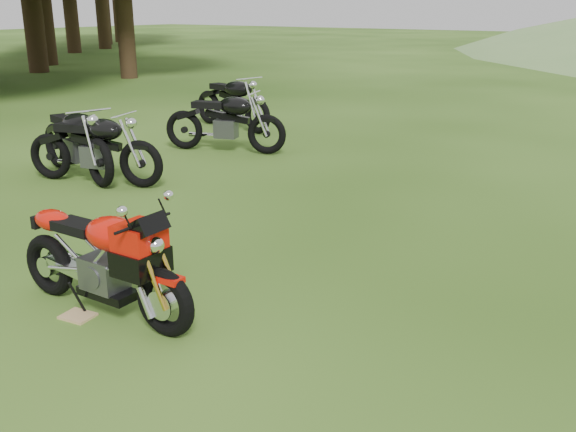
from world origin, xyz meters
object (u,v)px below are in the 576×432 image
Objects in this scene: sport_motorcycle at (101,252)px; vintage_moto_a at (93,146)px; vintage_moto_c at (224,120)px; plywood_board at (78,316)px; vintage_moto_d at (232,101)px; vintage_moto_b at (75,139)px.

sport_motorcycle is 4.11m from vintage_moto_a.
vintage_moto_a is 0.98× the size of vintage_moto_c.
plywood_board is 0.12× the size of vintage_moto_d.
vintage_moto_d is (-4.16, 7.03, 0.55)m from plywood_board.
vintage_moto_c is at bearing 89.59° from vintage_moto_b.
vintage_moto_a is 0.97× the size of vintage_moto_b.
vintage_moto_d is (-1.08, 4.29, 0.03)m from vintage_moto_a.
vintage_moto_c is (0.66, 2.47, -0.01)m from vintage_moto_b.
vintage_moto_c reaches higher than sport_motorcycle.
vintage_moto_d is at bearing 107.23° from vintage_moto_c.
vintage_moto_c is 0.97× the size of vintage_moto_d.
vintage_moto_b is at bearing 142.75° from sport_motorcycle.
plywood_board is 0.12× the size of vintage_moto_a.
vintage_moto_b is 0.98× the size of vintage_moto_d.
vintage_moto_d is at bearing 120.64° from plywood_board.
vintage_moto_b is at bearing -70.43° from vintage_moto_d.
vintage_moto_a reaches higher than plywood_board.
sport_motorcycle is 0.87× the size of vintage_moto_a.
vintage_moto_b reaches higher than vintage_moto_c.
plywood_board is 4.16m from vintage_moto_a.
vintage_moto_c is 2.13m from vintage_moto_d.
vintage_moto_b reaches higher than vintage_moto_a.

